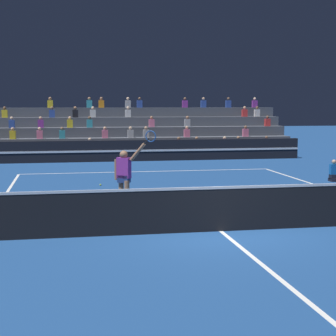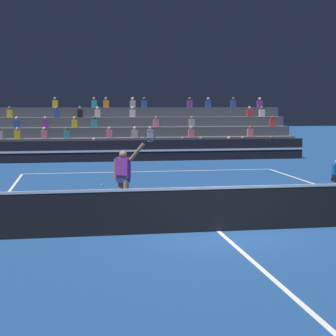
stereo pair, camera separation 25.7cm
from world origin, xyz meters
TOP-DOWN VIEW (x-y plane):
  - ground_plane at (0.00, 0.00)m, footprint 120.00×120.00m
  - court_lines at (0.00, 0.00)m, footprint 11.10×23.90m
  - tennis_net at (0.00, 0.00)m, footprint 12.00×0.10m
  - sponsor_banner_wall at (0.00, 16.56)m, footprint 18.00×0.26m
  - bleacher_stand at (-0.00, 20.36)m, footprint 18.70×4.75m
  - ball_kid_courtside at (6.59, 7.46)m, footprint 0.30×0.36m
  - tennis_player at (-1.96, 2.62)m, footprint 1.10×0.83m
  - tennis_ball at (-2.31, 7.91)m, footprint 0.07×0.07m

SIDE VIEW (x-z plane):
  - ground_plane at x=0.00m, z-range 0.00..0.00m
  - court_lines at x=0.00m, z-range 0.00..0.01m
  - tennis_ball at x=-2.31m, z-range 0.00..0.07m
  - ball_kid_courtside at x=6.59m, z-range -0.09..0.75m
  - tennis_net at x=0.00m, z-range -0.01..1.09m
  - sponsor_banner_wall at x=0.00m, z-range 0.00..1.10m
  - tennis_player at x=-1.96m, z-range -0.18..2.15m
  - bleacher_stand at x=0.00m, z-range -0.67..2.71m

